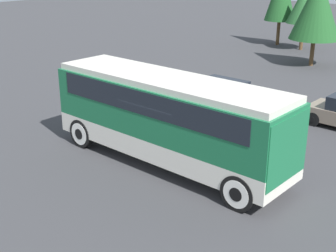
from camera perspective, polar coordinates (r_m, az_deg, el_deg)
ground_plane at (r=17.33m, az=0.00°, el=-4.55°), size 120.00×120.00×0.00m
tour_bus at (r=16.54m, az=0.25°, el=1.54°), size 9.45×2.52×3.26m
parked_car_mid at (r=23.30m, az=6.80°, el=3.79°), size 4.29×1.97×1.41m
tree_left at (r=39.03m, az=16.37°, el=14.17°), size 2.72×2.72×5.19m
tree_center at (r=33.38m, az=17.71°, el=13.67°), size 3.38×3.38×6.09m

